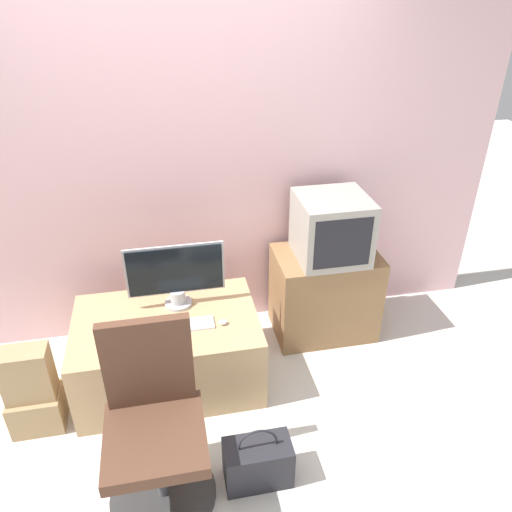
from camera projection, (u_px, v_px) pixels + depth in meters
The scene contains 12 objects.
ground_plane at pixel (218, 461), 2.77m from camera, with size 12.00×12.00×0.00m, color beige.
wall_back at pixel (183, 158), 3.23m from camera, with size 4.40×0.05×2.60m.
desk at pixel (169, 350), 3.19m from camera, with size 1.13×0.75×0.50m.
side_stand at pixel (324, 293), 3.61m from camera, with size 0.72×0.48×0.65m.
main_monitor at pixel (176, 275), 3.09m from camera, with size 0.61×0.17×0.43m.
keyboard at pixel (188, 325), 3.01m from camera, with size 0.32×0.12×0.01m.
mouse at pixel (223, 322), 3.02m from camera, with size 0.05×0.04×0.03m.
crt_tv at pixel (332, 228), 3.32m from camera, with size 0.46×0.45×0.44m.
office_chair at pixel (155, 431), 2.43m from camera, with size 0.54×0.54×0.98m.
cardboard_box_lower at pixel (38, 410), 2.93m from camera, with size 0.29×0.23×0.24m.
cardboard_box_upper at pixel (27, 374), 2.79m from camera, with size 0.27×0.16×0.33m.
handbag at pixel (258, 462), 2.61m from camera, with size 0.35×0.19×0.38m.
Camera 1 is at (-0.15, -1.82, 2.38)m, focal length 35.00 mm.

